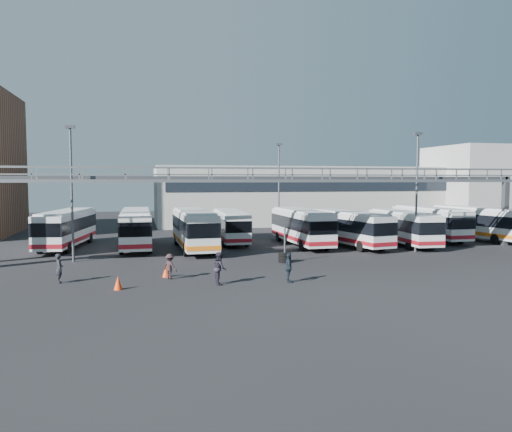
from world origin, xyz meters
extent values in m
plane|color=black|center=(0.00, 0.00, 0.00)|extent=(140.00, 140.00, 0.00)
cube|color=gray|center=(0.00, 5.00, 6.10)|extent=(50.00, 1.80, 0.22)
cube|color=gray|center=(0.00, 4.15, 7.05)|extent=(50.00, 0.10, 0.10)
cube|color=gray|center=(0.00, 5.85, 7.05)|extent=(50.00, 0.10, 0.10)
cube|color=#4C4F54|center=(0.00, 9.00, 6.30)|extent=(45.00, 0.50, 0.35)
cube|color=#9E9E99|center=(12.00, 38.00, 4.00)|extent=(42.00, 14.00, 8.00)
cube|color=#B2B2AD|center=(38.00, 32.00, 5.50)|extent=(14.00, 12.00, 11.00)
cylinder|color=#4C4F54|center=(-16.00, 8.00, 5.00)|extent=(0.18, 0.18, 10.00)
cube|color=#4C4F54|center=(-16.00, 8.00, 10.10)|extent=(0.70, 0.35, 0.22)
cylinder|color=#4C4F54|center=(12.00, 7.00, 5.00)|extent=(0.18, 0.18, 10.00)
cube|color=#4C4F54|center=(12.00, 7.00, 10.10)|extent=(0.70, 0.35, 0.22)
cylinder|color=#4C4F54|center=(4.00, 22.00, 5.00)|extent=(0.18, 0.18, 10.00)
cube|color=#4C4F54|center=(4.00, 22.00, 10.10)|extent=(0.70, 0.35, 0.22)
cube|color=silver|center=(-17.58, 16.27, 1.85)|extent=(4.20, 11.41, 2.79)
cube|color=black|center=(-17.58, 16.27, 2.18)|extent=(4.26, 11.48, 1.12)
cube|color=maroon|center=(-17.58, 16.27, 0.86)|extent=(4.25, 11.47, 0.35)
cube|color=silver|center=(-17.58, 16.27, 3.33)|extent=(3.78, 10.27, 0.16)
cylinder|color=black|center=(-19.26, 12.92, 0.51)|extent=(0.45, 1.05, 1.01)
cylinder|color=black|center=(-16.99, 12.57, 0.51)|extent=(0.45, 1.05, 1.01)
cylinder|color=black|center=(-18.18, 19.98, 0.51)|extent=(0.45, 1.05, 1.01)
cylinder|color=black|center=(-15.91, 19.63, 0.51)|extent=(0.45, 1.05, 1.01)
cube|color=silver|center=(-11.44, 14.71, 1.89)|extent=(2.61, 11.38, 2.84)
cube|color=black|center=(-11.44, 14.71, 2.22)|extent=(2.67, 11.44, 1.14)
cube|color=maroon|center=(-11.44, 14.71, 0.88)|extent=(2.66, 11.43, 0.36)
cube|color=silver|center=(-11.44, 14.71, 3.39)|extent=(2.35, 10.24, 0.17)
cylinder|color=black|center=(-12.62, 11.08, 0.52)|extent=(0.31, 1.03, 1.03)
cylinder|color=black|center=(-10.28, 11.07, 0.52)|extent=(0.31, 1.03, 1.03)
cylinder|color=black|center=(-12.61, 18.36, 0.52)|extent=(0.31, 1.03, 1.03)
cylinder|color=black|center=(-10.26, 18.35, 0.52)|extent=(0.31, 1.03, 1.03)
cube|color=silver|center=(-6.44, 12.49, 1.91)|extent=(2.96, 11.60, 2.88)
cube|color=black|center=(-6.44, 12.49, 2.25)|extent=(3.02, 11.66, 1.15)
cube|color=orange|center=(-6.44, 12.49, 0.89)|extent=(3.01, 11.65, 0.37)
cube|color=silver|center=(-6.44, 12.49, 3.44)|extent=(2.67, 10.44, 0.17)
cylinder|color=black|center=(-7.52, 8.77, 0.52)|extent=(0.35, 1.06, 1.05)
cylinder|color=black|center=(-5.14, 8.84, 0.52)|extent=(0.35, 1.06, 1.05)
cylinder|color=black|center=(-7.74, 16.14, 0.52)|extent=(0.35, 1.06, 1.05)
cylinder|color=black|center=(-5.36, 16.21, 0.52)|extent=(0.35, 1.06, 1.05)
cube|color=silver|center=(-2.39, 16.80, 1.71)|extent=(2.72, 10.40, 2.58)
cube|color=black|center=(-2.39, 16.80, 2.02)|extent=(2.78, 10.46, 1.03)
cube|color=maroon|center=(-2.39, 16.80, 0.80)|extent=(2.77, 10.45, 0.33)
cube|color=silver|center=(-2.39, 16.80, 3.08)|extent=(2.45, 9.36, 0.15)
cylinder|color=black|center=(-3.56, 13.53, 0.47)|extent=(0.32, 0.95, 0.94)
cylinder|color=black|center=(-1.46, 13.46, 0.47)|extent=(0.32, 0.95, 0.94)
cylinder|color=black|center=(-3.32, 20.14, 0.47)|extent=(0.32, 0.95, 0.94)
cylinder|color=black|center=(-1.22, 20.06, 0.47)|extent=(0.32, 0.95, 0.94)
cube|color=silver|center=(3.69, 13.07, 1.85)|extent=(2.76, 11.18, 2.78)
cube|color=black|center=(3.69, 13.07, 2.18)|extent=(2.83, 11.24, 1.11)
cube|color=maroon|center=(3.69, 13.07, 0.86)|extent=(2.82, 11.23, 0.35)
cube|color=silver|center=(3.69, 13.07, 3.32)|extent=(2.49, 10.06, 0.16)
cylinder|color=black|center=(2.62, 9.49, 0.51)|extent=(0.32, 1.02, 1.01)
cylinder|color=black|center=(4.91, 9.54, 0.51)|extent=(0.32, 1.02, 1.01)
cylinder|color=black|center=(2.47, 16.61, 0.51)|extent=(0.32, 1.02, 1.01)
cylinder|color=black|center=(4.76, 16.66, 0.51)|extent=(0.32, 1.02, 1.01)
cube|color=silver|center=(7.83, 11.45, 1.77)|extent=(4.23, 10.91, 2.66)
cube|color=black|center=(7.83, 11.45, 2.08)|extent=(4.30, 10.98, 1.06)
cube|color=maroon|center=(7.83, 11.45, 0.82)|extent=(4.28, 10.97, 0.34)
cube|color=silver|center=(7.83, 11.45, 3.18)|extent=(3.80, 9.82, 0.15)
cylinder|color=black|center=(7.35, 7.91, 0.48)|extent=(0.45, 1.00, 0.97)
cylinder|color=black|center=(9.50, 8.28, 0.48)|extent=(0.45, 1.00, 0.97)
cylinder|color=black|center=(6.17, 14.62, 0.48)|extent=(0.45, 1.00, 0.97)
cylinder|color=black|center=(8.32, 15.00, 0.48)|extent=(0.45, 1.00, 0.97)
cube|color=silver|center=(13.22, 11.27, 1.75)|extent=(2.87, 10.63, 2.63)
cube|color=black|center=(13.22, 11.27, 2.06)|extent=(2.93, 10.70, 1.05)
cube|color=maroon|center=(13.22, 11.27, 0.81)|extent=(2.92, 10.69, 0.34)
cube|color=silver|center=(13.22, 11.27, 3.14)|extent=(2.58, 9.57, 0.15)
cylinder|color=black|center=(11.99, 7.95, 0.48)|extent=(0.33, 0.97, 0.96)
cylinder|color=black|center=(14.14, 7.85, 0.48)|extent=(0.33, 0.97, 0.96)
cylinder|color=black|center=(12.30, 14.69, 0.48)|extent=(0.33, 0.97, 0.96)
cylinder|color=black|center=(14.45, 14.59, 0.48)|extent=(0.33, 0.97, 0.96)
cube|color=silver|center=(18.09, 14.52, 1.83)|extent=(2.57, 11.04, 2.76)
cube|color=black|center=(18.09, 14.52, 2.15)|extent=(2.63, 11.10, 1.10)
cube|color=maroon|center=(18.09, 14.52, 0.85)|extent=(2.62, 11.09, 0.35)
cube|color=silver|center=(18.09, 14.52, 3.29)|extent=(2.31, 9.94, 0.16)
cylinder|color=black|center=(16.97, 10.98, 0.50)|extent=(0.31, 1.00, 1.00)
cylinder|color=black|center=(19.24, 11.00, 0.50)|extent=(0.31, 1.00, 1.00)
cylinder|color=black|center=(16.93, 18.04, 0.50)|extent=(0.31, 1.00, 1.00)
cylinder|color=black|center=(19.20, 18.05, 0.50)|extent=(0.31, 1.00, 1.00)
cube|color=silver|center=(22.72, 13.38, 1.83)|extent=(4.21, 11.31, 2.76)
cube|color=black|center=(22.72, 13.38, 2.16)|extent=(4.28, 11.38, 1.11)
cube|color=orange|center=(22.72, 13.38, 0.85)|extent=(4.26, 11.36, 0.35)
cube|color=silver|center=(22.72, 13.38, 3.29)|extent=(3.79, 10.18, 0.16)
cylinder|color=black|center=(22.15, 9.71, 0.50)|extent=(0.45, 1.04, 1.00)
cylinder|color=black|center=(21.05, 16.69, 0.50)|extent=(0.45, 1.04, 1.00)
cylinder|color=black|center=(23.29, 17.05, 0.50)|extent=(0.45, 1.04, 1.00)
imported|color=black|center=(-15.81, 0.02, 0.89)|extent=(0.55, 0.72, 1.77)
imported|color=#241F2C|center=(-6.51, -2.47, 0.96)|extent=(0.75, 0.95, 1.92)
imported|color=#2E1E20|center=(-9.29, -0.26, 0.79)|extent=(1.13, 1.15, 1.59)
imported|color=#19232D|center=(-2.38, -2.94, 0.89)|extent=(0.55, 1.09, 1.79)
cone|color=#EC3A0D|center=(-12.32, -2.64, 0.39)|extent=(0.50, 0.50, 0.78)
cone|color=#EC3A0D|center=(-9.49, 0.50, 0.40)|extent=(0.64, 0.64, 0.80)
cylinder|color=black|center=(-0.54, 4.17, 0.14)|extent=(0.95, 0.95, 0.23)
cylinder|color=black|center=(-0.54, 4.17, 0.38)|extent=(0.95, 0.95, 0.23)
cylinder|color=black|center=(-0.54, 4.17, 0.63)|extent=(0.95, 0.95, 0.23)
cylinder|color=#4C4F54|center=(-0.54, 4.17, 1.36)|extent=(0.14, 0.14, 2.71)
camera|label=1|loc=(-11.02, -31.37, 6.16)|focal=35.00mm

